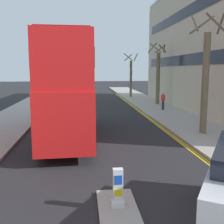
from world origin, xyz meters
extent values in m
cube|color=#9E9991|center=(6.50, 16.00, 0.07)|extent=(4.00, 80.00, 0.14)
cube|color=#9E9991|center=(-6.50, 16.00, 0.07)|extent=(4.00, 80.00, 0.14)
cube|color=yellow|center=(4.40, 14.00, 0.00)|extent=(0.10, 56.00, 0.01)
cube|color=yellow|center=(4.24, 14.00, 0.00)|extent=(0.10, 56.00, 0.01)
cube|color=#9E9991|center=(0.00, 4.58, 0.05)|extent=(1.10, 2.20, 0.10)
cube|color=silver|center=(0.00, 4.58, 0.18)|extent=(0.36, 0.28, 0.16)
cube|color=white|center=(0.00, 4.58, 0.73)|extent=(0.28, 0.20, 0.95)
cube|color=blue|center=(0.00, 4.48, 0.92)|extent=(0.22, 0.01, 0.26)
cube|color=yellow|center=(0.00, 4.48, 0.54)|extent=(0.22, 0.01, 0.20)
cube|color=red|center=(-1.94, 13.41, 1.74)|extent=(2.98, 10.90, 2.60)
cube|color=red|center=(-1.94, 13.41, 4.29)|extent=(2.93, 10.68, 2.50)
cube|color=black|center=(-1.94, 13.41, 2.04)|extent=(3.00, 10.47, 0.84)
cube|color=black|center=(-1.94, 13.41, 4.39)|extent=(2.98, 10.26, 0.80)
cube|color=yellow|center=(-2.18, 18.79, 3.29)|extent=(2.00, 0.15, 0.44)
cube|color=maroon|center=(-1.94, 13.41, 5.59)|extent=(2.69, 9.81, 0.10)
cylinder|color=black|center=(-3.34, 16.70, 0.52)|extent=(0.35, 1.05, 1.04)
cylinder|color=black|center=(-0.84, 16.81, 0.52)|extent=(0.35, 1.05, 1.04)
cylinder|color=black|center=(-3.03, 10.01, 0.52)|extent=(0.35, 1.05, 1.04)
cylinder|color=black|center=(-0.54, 10.12, 0.52)|extent=(0.35, 1.05, 1.04)
cylinder|color=black|center=(3.07, 4.92, 0.34)|extent=(0.54, 0.69, 0.68)
cylinder|color=#2D2D38|center=(6.56, 22.57, 0.56)|extent=(0.22, 0.22, 0.85)
cube|color=red|center=(6.56, 22.57, 1.27)|extent=(0.34, 0.22, 0.56)
sphere|color=tan|center=(6.56, 22.57, 1.66)|extent=(0.20, 0.20, 0.20)
cylinder|color=#6B6047|center=(7.17, 26.82, 2.92)|extent=(0.41, 0.41, 5.57)
cylinder|color=#6B6047|center=(7.73, 26.68, 6.11)|extent=(0.41, 1.19, 0.89)
cylinder|color=#6B6047|center=(7.46, 27.33, 6.12)|extent=(1.13, 0.70, 0.91)
cylinder|color=#6B6047|center=(6.64, 27.41, 6.26)|extent=(1.29, 1.18, 1.19)
cylinder|color=#6B6047|center=(6.70, 26.34, 6.18)|extent=(1.08, 1.06, 1.03)
cylinder|color=#6B6047|center=(7.45, 26.33, 6.10)|extent=(1.08, 0.68, 0.87)
cylinder|color=#6B6047|center=(5.68, 35.48, 2.62)|extent=(0.33, 0.33, 4.97)
cylinder|color=#6B6047|center=(6.36, 35.60, 5.59)|extent=(0.37, 1.42, 1.05)
cylinder|color=#6B6047|center=(5.37, 36.05, 5.56)|extent=(1.24, 0.74, 0.99)
cylinder|color=#6B6047|center=(5.18, 34.98, 5.60)|extent=(1.12, 1.10, 1.07)
cylinder|color=#6B6047|center=(6.20, 12.91, 3.08)|extent=(0.40, 0.40, 5.88)
cylinder|color=#6B6047|center=(6.87, 12.76, 6.50)|extent=(0.45, 1.40, 1.04)
cylinder|color=#6B6047|center=(6.16, 13.67, 6.55)|extent=(1.56, 0.21, 1.14)
cylinder|color=#6B6047|center=(5.45, 13.03, 6.55)|extent=(0.35, 1.57, 1.15)
cylinder|color=#6B6047|center=(6.34, 12.28, 6.47)|extent=(1.35, 0.40, 1.00)
cube|color=black|center=(8.48, 22.94, 9.07)|extent=(0.04, 24.64, 1.00)
cube|color=black|center=(8.48, 22.94, 4.79)|extent=(0.04, 24.64, 1.00)
camera|label=1|loc=(-0.91, -2.62, 3.93)|focal=44.08mm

